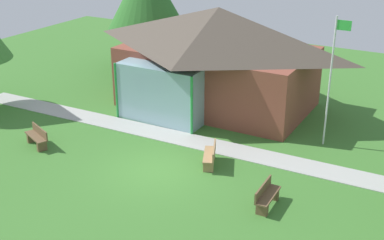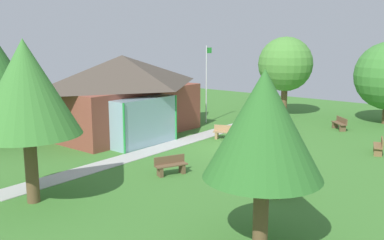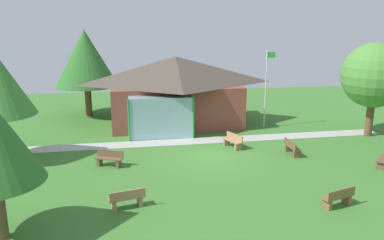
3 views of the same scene
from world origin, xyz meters
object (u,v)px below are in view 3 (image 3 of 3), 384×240
Objects in this scene: bench_rear_near_path at (233,141)px; bench_mid_right at (292,148)px; pavilion at (175,90)px; tree_behind_pavilion_left at (86,58)px; bench_front_left at (127,199)px; tree_east_hedge at (375,75)px; flagpole at (266,86)px; bench_lawn_far_right at (384,160)px; bench_front_right at (338,198)px; bench_mid_left at (109,159)px.

bench_rear_near_path is 1.02× the size of bench_mid_right.
tree_behind_pavilion_left is (-6.65, 3.86, 2.02)m from pavilion.
bench_front_left is at bearing -104.88° from pavilion.
tree_east_hedge is at bearing -21.10° from pavilion.
tree_east_hedge is at bearing -25.42° from flagpole.
bench_lawn_far_right is 6.17m from bench_front_right.
tree_east_hedge is at bearing 13.15° from bench_front_left.
tree_east_hedge reaches higher than pavilion.
tree_behind_pavilion_left reaches higher than flagpole.
bench_mid_right is 0.97× the size of bench_front_right.
flagpole is 6.47m from bench_mid_right.
bench_rear_near_path is at bearing -141.28° from bench_mid_left.
flagpole is at bearing -63.41° from bench_rear_near_path.
bench_front_right is 0.25× the size of tree_east_hedge.
tree_behind_pavilion_left is 1.11× the size of tree_east_hedge.
bench_rear_near_path is (-3.42, -4.11, -2.67)m from flagpole.
bench_front_right is (8.68, -1.21, 0.00)m from bench_front_left.
bench_lawn_far_right is at bearing -114.86° from tree_east_hedge.
bench_rear_near_path is at bearing 102.18° from bench_lawn_far_right.
pavilion is 6.57× the size of bench_rear_near_path.
bench_mid_right is 10.35m from bench_mid_left.
bench_mid_right is (-0.35, -5.88, -2.67)m from flagpole.
bench_front_right is at bearing -56.78° from tree_behind_pavilion_left.
tree_east_hedge is (6.61, 2.91, 3.67)m from bench_mid_right.
tree_behind_pavilion_left is at bearing 93.20° from bench_lawn_far_right.
tree_east_hedge is (6.26, -2.97, 0.99)m from flagpole.
tree_east_hedge reaches higher than bench_mid_left.
pavilion is 13.50m from tree_east_hedge.
bench_rear_near_path and bench_lawn_far_right have the same top height.
bench_front_left is at bearing -62.27° from bench_mid_right.
pavilion is at bearing 163.47° from flagpole.
bench_lawn_far_right is 22.27m from tree_behind_pavilion_left.
bench_front_left is 18.35m from tree_east_hedge.
bench_lawn_far_right is (13.44, 2.71, 0.00)m from bench_front_left.
bench_lawn_far_right is (3.71, -8.48, -2.67)m from flagpole.
bench_mid_right is at bearing 15.47° from bench_front_left.
bench_lawn_far_right is 14.59m from bench_mid_left.
bench_front_right is (2.37, -8.29, 0.00)m from bench_rear_near_path.
flagpole is at bearing 67.27° from bench_front_right.
bench_mid_left is at bearing -169.33° from tree_east_hedge.
flagpole is 9.63m from bench_lawn_far_right.
flagpole reaches higher than bench_mid_left.
bench_front_left and bench_mid_right have the same top height.
tree_behind_pavilion_left is (-3.18, 16.91, 4.24)m from bench_front_left.
bench_mid_left is 17.64m from tree_east_hedge.
bench_rear_near_path is 0.23× the size of tree_behind_pavilion_left.
flagpole reaches higher than bench_mid_right.
bench_rear_near_path is at bearing -45.98° from tree_behind_pavilion_left.
bench_lawn_far_right is at bearing -2.64° from bench_front_left.
flagpole is 14.21m from tree_behind_pavilion_left.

